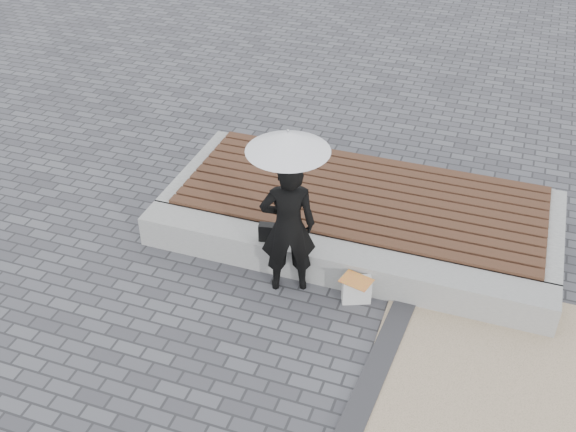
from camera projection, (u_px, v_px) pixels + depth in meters
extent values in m
plane|color=#525258|center=(292.00, 372.00, 7.04)|extent=(80.00, 80.00, 0.00)
cube|color=#323235|center=(350.00, 430.00, 6.44)|extent=(0.61, 5.20, 0.04)
cube|color=#A8A7A2|center=(336.00, 263.00, 8.15)|extent=(5.00, 0.45, 0.40)
cube|color=#ADAEA9|center=(362.00, 209.00, 9.08)|extent=(5.00, 2.00, 0.40)
imported|color=black|center=(288.00, 227.00, 7.64)|extent=(0.74, 0.62, 1.71)
cylinder|color=#AEAEB3|center=(288.00, 187.00, 7.34)|extent=(0.02, 0.02, 0.89)
cone|color=white|center=(288.00, 141.00, 7.02)|extent=(0.89, 0.89, 0.22)
sphere|color=#AEAEB3|center=(288.00, 131.00, 6.95)|extent=(0.03, 0.03, 0.03)
cube|color=black|center=(272.00, 232.00, 8.13)|extent=(0.33, 0.17, 0.22)
cube|color=white|center=(357.00, 290.00, 7.81)|extent=(0.35, 0.25, 0.34)
cube|color=#CF3F37|center=(356.00, 281.00, 7.67)|extent=(0.38, 0.32, 0.01)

